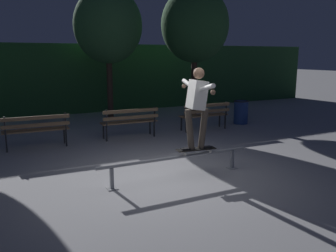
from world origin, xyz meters
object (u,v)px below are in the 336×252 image
at_px(tree_far_right, 195,25).
at_px(trash_can, 241,112).
at_px(skateboard, 196,149).
at_px(tree_behind_benches, 108,26).
at_px(park_bench_left_center, 130,120).
at_px(park_bench_leftmost, 36,128).
at_px(grind_rail, 177,160).
at_px(skateboarder, 197,101).
at_px(park_bench_right_center, 205,113).

height_order(tree_far_right, trash_can, tree_far_right).
xyz_separation_m(skateboard, tree_behind_benches, (0.58, 7.23, 2.86)).
height_order(skateboard, park_bench_left_center, park_bench_left_center).
height_order(park_bench_leftmost, tree_far_right, tree_far_right).
bearing_deg(grind_rail, skateboarder, -0.05).
bearing_deg(skateboarder, skateboard, 172.70).
xyz_separation_m(park_bench_leftmost, trash_can, (6.68, 0.38, -0.12)).
height_order(skateboard, trash_can, trash_can).
bearing_deg(park_bench_right_center, trash_can, 12.50).
height_order(skateboarder, park_bench_leftmost, skateboarder).
relative_size(park_bench_leftmost, park_bench_left_center, 1.00).
bearing_deg(tree_behind_benches, skateboarder, -94.53).
bearing_deg(skateboard, tree_far_right, 59.55).
distance_m(park_bench_leftmost, park_bench_left_center, 2.49).
bearing_deg(tree_behind_benches, tree_far_right, -20.43).
bearing_deg(park_bench_leftmost, grind_rail, -58.95).
bearing_deg(skateboard, grind_rail, 180.00).
bearing_deg(tree_behind_benches, skateboard, -94.55).
xyz_separation_m(grind_rail, skateboarder, (0.42, -0.00, 1.10)).
distance_m(park_bench_left_center, trash_can, 4.20).
relative_size(skateboarder, tree_far_right, 0.32).
bearing_deg(park_bench_left_center, park_bench_leftmost, 180.00).
relative_size(grind_rail, skateboard, 3.95).
bearing_deg(trash_can, tree_behind_benches, 136.80).
relative_size(park_bench_right_center, tree_far_right, 0.33).
distance_m(skateboard, park_bench_right_center, 4.28).
xyz_separation_m(skateboard, tree_far_right, (3.59, 6.11, 2.91)).
relative_size(park_bench_left_center, tree_behind_benches, 0.34).
relative_size(tree_behind_benches, trash_can, 5.94).
xyz_separation_m(skateboarder, trash_can, (4.14, 3.88, -1.03)).
bearing_deg(park_bench_left_center, skateboard, -89.31).
relative_size(park_bench_right_center, trash_can, 2.01).
distance_m(tree_behind_benches, trash_can, 5.71).
bearing_deg(trash_can, grind_rail, -139.59).
distance_m(grind_rail, park_bench_right_center, 4.54).
bearing_deg(skateboard, park_bench_right_center, 55.09).
relative_size(skateboard, tree_far_right, 0.17).
relative_size(skateboard, park_bench_leftmost, 0.50).
xyz_separation_m(park_bench_leftmost, tree_behind_benches, (3.11, 3.73, 2.83)).
bearing_deg(skateboarder, park_bench_leftmost, 125.85).
distance_m(park_bench_left_center, tree_far_right, 5.32).
height_order(skateboard, tree_far_right, tree_far_right).
xyz_separation_m(grind_rail, park_bench_leftmost, (-2.11, 3.51, 0.19)).
relative_size(park_bench_left_center, tree_far_right, 0.33).
height_order(park_bench_left_center, park_bench_right_center, same).
height_order(park_bench_leftmost, tree_behind_benches, tree_behind_benches).
bearing_deg(park_bench_right_center, tree_behind_benches, 116.69).
relative_size(skateboarder, park_bench_right_center, 0.97).
height_order(park_bench_right_center, tree_behind_benches, tree_behind_benches).
bearing_deg(park_bench_left_center, park_bench_right_center, 0.00).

